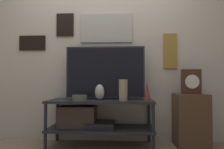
{
  "coord_description": "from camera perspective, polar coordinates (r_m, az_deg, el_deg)",
  "views": [
    {
      "loc": [
        0.32,
        -2.53,
        0.84
      ],
      "look_at": [
        0.15,
        0.3,
        0.93
      ],
      "focal_mm": 35.0,
      "sensor_mm": 36.0,
      "label": 1
    }
  ],
  "objects": [
    {
      "name": "mantel_clock",
      "position": [
        3.0,
        19.95,
        -1.76
      ],
      "size": [
        0.24,
        0.11,
        0.32
      ],
      "color": "#422819",
      "rests_on": "side_table"
    },
    {
      "name": "television",
      "position": [
        2.95,
        -1.78,
        0.62
      ],
      "size": [
        1.06,
        0.05,
        0.71
      ],
      "color": "#333338",
      "rests_on": "media_console"
    },
    {
      "name": "side_table",
      "position": [
        3.04,
        19.84,
        -11.15
      ],
      "size": [
        0.39,
        0.41,
        0.67
      ],
      "color": "#513823",
      "rests_on": "ground_plane"
    },
    {
      "name": "vase_wide_bowl",
      "position": [
        2.73,
        -8.47,
        -6.1
      ],
      "size": [
        0.18,
        0.18,
        0.07
      ],
      "color": "#4C5647",
      "rests_on": "media_console"
    },
    {
      "name": "wall_back",
      "position": [
        3.19,
        -2.34,
        7.55
      ],
      "size": [
        6.4,
        0.08,
        2.7
      ],
      "color": "beige",
      "rests_on": "ground_plane"
    },
    {
      "name": "vase_tall_ceramic",
      "position": [
        2.71,
        2.95,
        -4.1
      ],
      "size": [
        0.11,
        0.11,
        0.26
      ],
      "color": "tan",
      "rests_on": "media_console"
    },
    {
      "name": "vase_slim_bronze",
      "position": [
        2.72,
        9.16,
        -4.45
      ],
      "size": [
        0.08,
        0.08,
        0.23
      ],
      "color": "brown",
      "rests_on": "media_console"
    },
    {
      "name": "vase_urn_stoneware",
      "position": [
        2.82,
        -3.24,
        -4.65
      ],
      "size": [
        0.12,
        0.11,
        0.2
      ],
      "color": "beige",
      "rests_on": "media_console"
    },
    {
      "name": "media_console",
      "position": [
        2.9,
        -5.42,
        -10.94
      ],
      "size": [
        1.35,
        0.52,
        0.6
      ],
      "color": "#232326",
      "rests_on": "ground_plane"
    }
  ]
}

